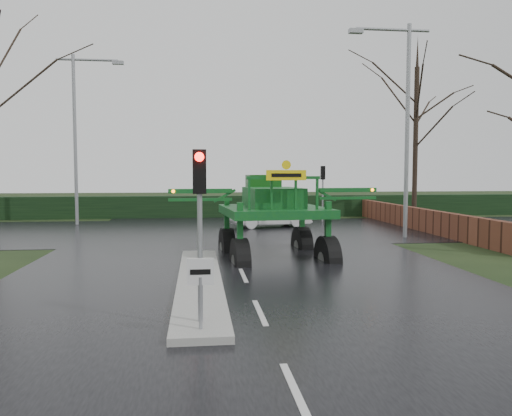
{
  "coord_description": "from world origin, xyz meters",
  "views": [
    {
      "loc": [
        -1.34,
        -10.67,
        3.07
      ],
      "look_at": [
        0.45,
        4.54,
        2.0
      ],
      "focal_mm": 35.0,
      "sensor_mm": 36.0,
      "label": 1
    }
  ],
  "objects": [
    {
      "name": "traffic_signal_far",
      "position": [
        6.5,
        20.01,
        2.59
      ],
      "size": [
        0.26,
        0.33,
        3.52
      ],
      "rotation": [
        0.0,
        0.0,
        3.14
      ],
      "color": "gray",
      "rests_on": "ground"
    },
    {
      "name": "hedge_row",
      "position": [
        0.0,
        24.0,
        0.75
      ],
      "size": [
        44.0,
        0.9,
        1.5
      ],
      "primitive_type": "cube",
      "color": "black",
      "rests_on": "ground"
    },
    {
      "name": "street_light_right",
      "position": [
        8.19,
        12.0,
        5.99
      ],
      "size": [
        3.85,
        0.3,
        10.0
      ],
      "color": "gray",
      "rests_on": "ground"
    },
    {
      "name": "median_island",
      "position": [
        -1.3,
        3.0,
        0.09
      ],
      "size": [
        1.2,
        10.0,
        0.16
      ],
      "primitive_type": "cube",
      "color": "gray",
      "rests_on": "ground"
    },
    {
      "name": "ground",
      "position": [
        0.0,
        0.0,
        0.0
      ],
      "size": [
        140.0,
        140.0,
        0.0
      ],
      "primitive_type": "plane",
      "color": "black",
      "rests_on": "ground"
    },
    {
      "name": "street_light_left_far",
      "position": [
        -8.19,
        20.0,
        5.99
      ],
      "size": [
        3.85,
        0.3,
        10.0
      ],
      "color": "gray",
      "rests_on": "ground"
    },
    {
      "name": "tree_right_far",
      "position": [
        13.0,
        21.0,
        6.5
      ],
      "size": [
        7.0,
        7.0,
        12.05
      ],
      "color": "black",
      "rests_on": "ground"
    },
    {
      "name": "road_cross",
      "position": [
        0.0,
        16.0,
        0.01
      ],
      "size": [
        80.0,
        12.0,
        0.02
      ],
      "primitive_type": "cube",
      "color": "black",
      "rests_on": "ground"
    },
    {
      "name": "brick_wall",
      "position": [
        10.5,
        16.0,
        0.6
      ],
      "size": [
        0.4,
        20.0,
        1.2
      ],
      "primitive_type": "cube",
      "color": "#592D1E",
      "rests_on": "ground"
    },
    {
      "name": "crop_sprayer",
      "position": [
        0.06,
        6.27,
        2.07
      ],
      "size": [
        7.82,
        5.16,
        4.38
      ],
      "rotation": [
        0.0,
        0.0,
        0.08
      ],
      "color": "black",
      "rests_on": "ground"
    },
    {
      "name": "keep_left_sign",
      "position": [
        -1.3,
        -1.5,
        1.06
      ],
      "size": [
        0.5,
        0.07,
        1.35
      ],
      "color": "gray",
      "rests_on": "ground"
    },
    {
      "name": "road_main",
      "position": [
        0.0,
        10.0,
        0.0
      ],
      "size": [
        14.0,
        80.0,
        0.02
      ],
      "primitive_type": "cube",
      "color": "black",
      "rests_on": "ground"
    },
    {
      "name": "traffic_signal_near",
      "position": [
        -1.3,
        -1.01,
        2.59
      ],
      "size": [
        0.26,
        0.33,
        3.52
      ],
      "color": "gray",
      "rests_on": "ground"
    },
    {
      "name": "white_sedan",
      "position": [
        2.73,
        17.21,
        0.0
      ],
      "size": [
        4.86,
        2.65,
        1.52
      ],
      "primitive_type": "imported",
      "rotation": [
        0.0,
        0.0,
        1.81
      ],
      "color": "silver",
      "rests_on": "ground"
    },
    {
      "name": "traffic_signal_mid",
      "position": [
        -1.3,
        7.49,
        2.59
      ],
      "size": [
        0.26,
        0.33,
        3.52
      ],
      "color": "gray",
      "rests_on": "ground"
    }
  ]
}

